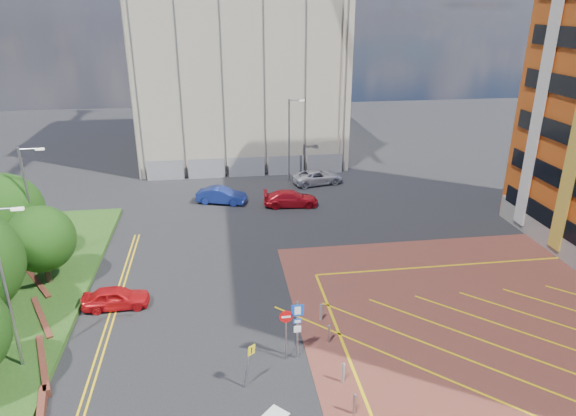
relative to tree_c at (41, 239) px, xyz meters
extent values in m
plane|color=black|center=(13.50, -10.00, -3.19)|extent=(140.00, 140.00, 0.00)
cube|color=brown|center=(27.50, -10.00, -3.18)|extent=(26.00, 26.00, 0.02)
cube|color=brown|center=(1.90, -8.00, -2.99)|extent=(1.86, 4.43, 0.40)
cube|color=brown|center=(0.70, -4.00, -2.99)|extent=(2.29, 4.27, 0.40)
cube|color=brown|center=(-0.70, 0.00, -2.99)|extent=(2.69, 4.06, 0.40)
cylinder|color=#3D2B1C|center=(0.00, 0.00, -1.99)|extent=(0.36, 0.36, 1.80)
sphere|color=#13350C|center=(0.00, 0.00, 0.01)|extent=(4.00, 4.00, 4.00)
cylinder|color=#3D2B1C|center=(-3.00, 3.00, -1.79)|extent=(0.36, 0.36, 2.20)
sphere|color=#13350C|center=(-3.00, 3.00, 0.68)|extent=(5.00, 5.00, 5.00)
cylinder|color=#9EA0A8|center=(1.00, -8.00, 1.11)|extent=(0.16, 0.16, 8.00)
cylinder|color=#9EA0A8|center=(1.60, -8.00, 4.99)|extent=(1.20, 0.10, 0.10)
cube|color=silver|center=(2.20, -8.00, 4.96)|extent=(0.50, 0.15, 0.12)
cylinder|color=#9EA0A8|center=(-1.00, 2.00, 1.11)|extent=(0.16, 0.16, 8.00)
cylinder|color=#9EA0A8|center=(-0.40, 2.00, 4.99)|extent=(1.20, 0.10, 0.10)
cube|color=silver|center=(0.20, 2.00, 4.96)|extent=(0.50, 0.15, 0.12)
cylinder|color=#9EA0A8|center=(17.50, 18.00, 0.81)|extent=(0.16, 0.16, 8.00)
cylinder|color=#9EA0A8|center=(18.10, 18.00, 4.69)|extent=(1.20, 0.10, 0.10)
cube|color=silver|center=(18.70, 18.00, 4.66)|extent=(0.50, 0.15, 0.12)
cylinder|color=#9EA0A8|center=(14.00, -9.00, -1.59)|extent=(0.10, 0.10, 3.20)
cube|color=#0A44BB|center=(14.00, -9.03, -0.44)|extent=(0.60, 0.04, 0.60)
cube|color=white|center=(14.00, -9.06, -0.44)|extent=(0.30, 0.02, 0.42)
cube|color=#0A44BB|center=(14.00, -9.03, -1.04)|extent=(0.40, 0.04, 0.25)
cube|color=white|center=(14.00, -9.06, -1.04)|extent=(0.28, 0.02, 0.14)
cube|color=white|center=(14.00, -9.03, -1.49)|extent=(0.35, 0.04, 0.35)
cylinder|color=#9EA0A8|center=(13.45, -9.00, -1.84)|extent=(0.08, 0.08, 2.70)
cylinder|color=red|center=(13.45, -9.03, -0.74)|extent=(0.64, 0.04, 0.64)
cube|color=white|center=(13.45, -9.06, -0.74)|extent=(0.44, 0.02, 0.10)
cylinder|color=#9EA0A8|center=(11.45, -10.69, -2.09)|extent=(0.39, 0.08, 2.19)
cube|color=yellow|center=(11.67, -10.72, -1.19)|extent=(0.39, 0.39, 0.51)
cylinder|color=#9EA0A8|center=(15.80, -13.00, -2.72)|extent=(0.14, 0.14, 0.90)
cylinder|color=black|center=(15.80, -11.00, -2.72)|extent=(0.14, 0.14, 0.90)
cylinder|color=#9EA0A8|center=(15.80, -8.00, -2.72)|extent=(0.14, 0.14, 0.90)
cylinder|color=black|center=(15.80, -6.00, -2.72)|extent=(0.14, 0.14, 0.90)
cube|color=#B5AA94|center=(13.50, 30.00, 7.81)|extent=(21.20, 19.20, 22.00)
cube|color=gray|center=(14.50, 20.00, -2.19)|extent=(21.60, 0.06, 2.00)
imported|color=red|center=(4.50, -3.04, -2.56)|extent=(3.75, 1.59, 1.26)
imported|color=navy|center=(10.82, 12.82, -2.49)|extent=(4.54, 2.68, 1.41)
imported|color=#B20F19|center=(16.69, 11.31, -2.52)|extent=(4.79, 2.26, 1.35)
imported|color=silver|center=(20.09, 16.77, -2.51)|extent=(5.25, 3.22, 1.36)
camera|label=1|loc=(10.64, -29.40, 12.93)|focal=32.00mm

